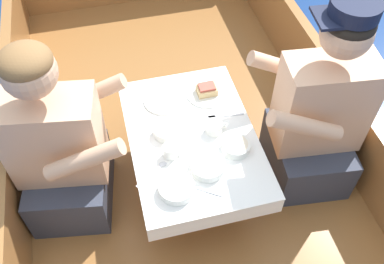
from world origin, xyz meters
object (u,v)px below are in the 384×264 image
Objects in this scene: sandwich at (207,89)px; person_starboard at (318,116)px; coffee_cup_port at (171,151)px; coffee_cup_starboard at (214,127)px; person_port at (61,151)px.

person_starboard is at bearing -33.12° from sandwich.
coffee_cup_port is at bearing -127.60° from sandwich.
coffee_cup_starboard is (-0.48, 0.06, -0.00)m from person_starboard.
person_starboard reaches higher than sandwich.
person_starboard reaches higher than person_port.
person_port is 0.69m from coffee_cup_starboard.
coffee_cup_starboard is at bearing 21.29° from coffee_cup_port.
person_port is at bearing -165.57° from sandwich.
person_starboard is (1.17, -0.11, 0.03)m from person_port.
sandwich is (0.72, 0.18, 0.03)m from person_port.
person_port is 10.27× the size of coffee_cup_port.
coffee_cup_port reaches higher than coffee_cup_starboard.
person_starboard is at bearing 2.55° from coffee_cup_port.
coffee_cup_port is at bearing -7.37° from person_port.
coffee_cup_port reaches higher than sandwich.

